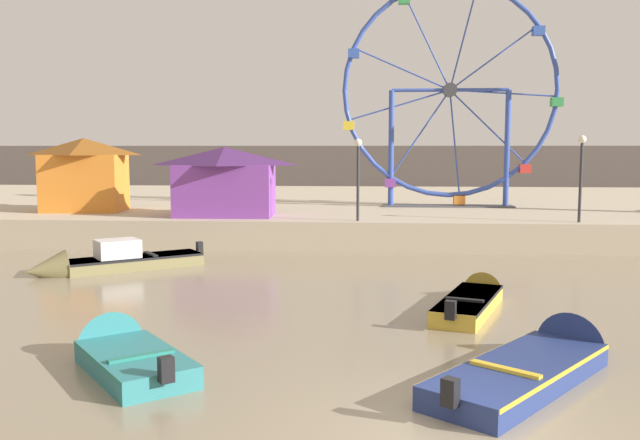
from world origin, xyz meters
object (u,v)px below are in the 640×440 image
(promenade_lamp_near, at_px, (358,166))
(motorboat_mustard_yellow, at_px, (475,298))
(carnival_booth_orange_canopy, at_px, (84,173))
(motorboat_teal_painted, at_px, (122,353))
(carnival_booth_purple_stall, at_px, (225,180))
(motorboat_navy_blue, at_px, (548,358))
(ferris_wheel_blue_frame, at_px, (450,94))
(promenade_lamp_far, at_px, (581,165))
(motorboat_olive_wood, at_px, (104,262))

(promenade_lamp_near, bearing_deg, motorboat_mustard_yellow, -70.90)
(carnival_booth_orange_canopy, relative_size, promenade_lamp_near, 1.22)
(motorboat_teal_painted, bearing_deg, carnival_booth_purple_stall, -33.41)
(motorboat_teal_painted, relative_size, promenade_lamp_near, 1.13)
(motorboat_navy_blue, height_order, carnival_booth_purple_stall, carnival_booth_purple_stall)
(ferris_wheel_blue_frame, relative_size, promenade_lamp_near, 3.34)
(motorboat_teal_painted, xyz_separation_m, carnival_booth_orange_canopy, (-8.67, 18.56, 2.80))
(ferris_wheel_blue_frame, distance_m, carnival_booth_purple_stall, 12.40)
(promenade_lamp_far, bearing_deg, carnival_booth_orange_canopy, 171.66)
(ferris_wheel_blue_frame, xyz_separation_m, promenade_lamp_near, (-4.45, -7.03, -3.42))
(motorboat_navy_blue, relative_size, motorboat_mustard_yellow, 1.08)
(promenade_lamp_far, bearing_deg, carnival_booth_purple_stall, 174.67)
(carnival_booth_purple_stall, relative_size, promenade_lamp_far, 1.34)
(motorboat_teal_painted, height_order, promenade_lamp_far, promenade_lamp_far)
(motorboat_mustard_yellow, xyz_separation_m, promenade_lamp_near, (-3.35, 9.68, 3.26))
(carnival_booth_orange_canopy, bearing_deg, carnival_booth_purple_stall, -19.05)
(motorboat_olive_wood, xyz_separation_m, motorboat_mustard_yellow, (11.99, -4.26, -0.09))
(ferris_wheel_blue_frame, height_order, carnival_booth_orange_canopy, ferris_wheel_blue_frame)
(motorboat_navy_blue, bearing_deg, ferris_wheel_blue_frame, 36.66)
(motorboat_mustard_yellow, relative_size, carnival_booth_purple_stall, 1.08)
(motorboat_navy_blue, distance_m, carnival_booth_purple_stall, 19.36)
(ferris_wheel_blue_frame, bearing_deg, motorboat_navy_blue, -91.31)
(ferris_wheel_blue_frame, height_order, promenade_lamp_near, ferris_wheel_blue_frame)
(motorboat_mustard_yellow, height_order, carnival_booth_purple_stall, carnival_booth_purple_stall)
(ferris_wheel_blue_frame, bearing_deg, motorboat_olive_wood, -136.44)
(motorboat_navy_blue, xyz_separation_m, promenade_lamp_near, (-3.95, 14.95, 3.26))
(motorboat_olive_wood, xyz_separation_m, motorboat_navy_blue, (12.59, -9.53, -0.09))
(ferris_wheel_blue_frame, bearing_deg, motorboat_teal_painted, -111.62)
(motorboat_olive_wood, xyz_separation_m, promenade_lamp_far, (17.60, 5.56, 3.25))
(carnival_booth_orange_canopy, distance_m, promenade_lamp_near, 13.46)
(promenade_lamp_near, xyz_separation_m, promenade_lamp_far, (8.96, 0.14, 0.07))
(carnival_booth_orange_canopy, xyz_separation_m, promenade_lamp_near, (13.02, -3.36, 0.46))
(motorboat_mustard_yellow, distance_m, promenade_lamp_far, 11.79)
(carnival_booth_orange_canopy, bearing_deg, promenade_lamp_far, -12.96)
(motorboat_olive_wood, xyz_separation_m, carnival_booth_orange_canopy, (-4.39, 8.78, 2.72))
(motorboat_mustard_yellow, distance_m, ferris_wheel_blue_frame, 18.03)
(promenade_lamp_near, bearing_deg, promenade_lamp_far, 0.89)
(motorboat_teal_painted, height_order, carnival_booth_purple_stall, carnival_booth_purple_stall)
(motorboat_olive_wood, distance_m, carnival_booth_orange_canopy, 10.19)
(motorboat_mustard_yellow, xyz_separation_m, motorboat_teal_painted, (-7.71, -5.52, 0.00))
(carnival_booth_purple_stall, bearing_deg, promenade_lamp_far, -6.84)
(ferris_wheel_blue_frame, bearing_deg, promenade_lamp_near, -122.36)
(motorboat_mustard_yellow, distance_m, carnival_booth_purple_stall, 14.75)
(motorboat_navy_blue, height_order, motorboat_teal_painted, motorboat_navy_blue)
(motorboat_olive_wood, height_order, motorboat_mustard_yellow, motorboat_olive_wood)
(motorboat_olive_wood, distance_m, motorboat_teal_painted, 10.68)
(motorboat_mustard_yellow, bearing_deg, ferris_wheel_blue_frame, 15.85)
(motorboat_mustard_yellow, height_order, promenade_lamp_far, promenade_lamp_far)
(motorboat_navy_blue, relative_size, promenade_lamp_near, 1.61)
(motorboat_teal_painted, bearing_deg, carnival_booth_orange_canopy, -13.58)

